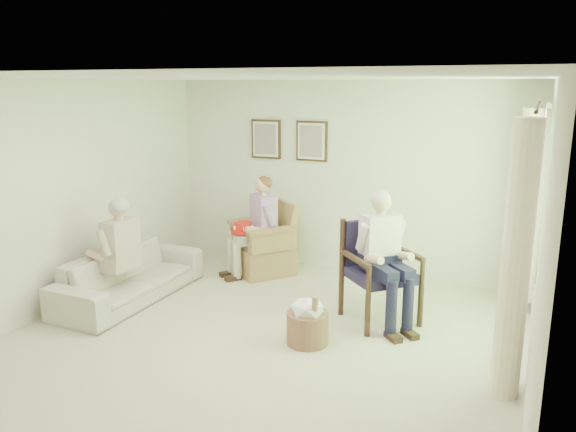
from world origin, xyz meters
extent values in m
plane|color=beige|center=(0.00, 0.00, 0.00)|extent=(5.50, 5.50, 0.00)
cube|color=silver|center=(0.00, 2.75, 1.30)|extent=(5.00, 0.04, 2.60)
cube|color=silver|center=(-2.50, 0.00, 1.30)|extent=(0.04, 5.50, 2.60)
cube|color=silver|center=(2.50, 0.00, 1.30)|extent=(0.04, 5.50, 2.60)
cube|color=white|center=(0.00, 0.00, 2.60)|extent=(5.00, 5.50, 0.02)
cube|color=#2D6B23|center=(2.47, 1.20, 1.55)|extent=(0.02, 1.40, 1.50)
cube|color=white|center=(2.46, 1.20, 2.33)|extent=(0.04, 1.52, 0.06)
cube|color=white|center=(2.46, 1.20, 0.77)|extent=(0.04, 1.52, 0.06)
cylinder|color=#382114|center=(2.37, 1.20, 2.35)|extent=(0.03, 2.50, 0.03)
cylinder|color=beige|center=(2.33, 0.22, 1.15)|extent=(0.34, 0.34, 2.30)
cylinder|color=beige|center=(2.33, 2.18, 1.15)|extent=(0.34, 0.34, 2.30)
cube|color=#382114|center=(-1.15, 2.72, 1.78)|extent=(0.45, 0.03, 0.55)
cube|color=silver|center=(-1.15, 2.70, 1.78)|extent=(0.39, 0.01, 0.49)
cube|color=tan|center=(-1.15, 2.69, 1.78)|extent=(0.33, 0.01, 0.43)
cube|color=#382114|center=(-0.45, 2.72, 1.78)|extent=(0.45, 0.03, 0.55)
cube|color=silver|center=(-0.45, 2.70, 1.78)|extent=(0.39, 0.01, 0.49)
cube|color=tan|center=(-0.45, 2.69, 1.78)|extent=(0.33, 0.01, 0.43)
cube|color=tan|center=(-0.93, 2.15, 0.19)|extent=(0.73, 0.71, 0.38)
cube|color=beige|center=(-0.93, 2.12, 0.43)|extent=(0.56, 0.55, 0.09)
cube|color=tan|center=(-0.93, 2.45, 0.69)|extent=(0.67, 0.21, 0.57)
cube|color=tan|center=(-1.27, 2.15, 0.53)|extent=(0.09, 0.65, 0.27)
cube|color=tan|center=(-0.60, 2.15, 0.53)|extent=(0.09, 0.65, 0.27)
cylinder|color=black|center=(0.65, 0.92, 0.24)|extent=(0.06, 0.06, 0.47)
cylinder|color=black|center=(1.29, 0.92, 0.24)|extent=(0.06, 0.06, 0.47)
cylinder|color=black|center=(0.65, 1.52, 0.24)|extent=(0.06, 0.06, 0.47)
cylinder|color=black|center=(1.29, 1.52, 0.24)|extent=(0.06, 0.06, 0.47)
cube|color=#1F1836|center=(0.97, 1.22, 0.52)|extent=(0.62, 0.60, 0.11)
cube|color=#1F1836|center=(0.97, 1.51, 0.81)|extent=(0.58, 0.07, 0.54)
imported|color=beige|center=(-1.95, 0.61, 0.29)|extent=(2.01, 0.79, 0.59)
cube|color=beige|center=(-0.93, 2.12, 0.58)|extent=(0.40, 0.26, 0.16)
cube|color=#C292CE|center=(-0.93, 2.14, 0.86)|extent=(0.39, 0.24, 0.46)
sphere|color=#DDAD8E|center=(-0.93, 2.13, 1.23)|extent=(0.21, 0.21, 0.21)
ellipsoid|color=brown|center=(-0.93, 2.16, 1.26)|extent=(0.22, 0.22, 0.18)
cube|color=beige|center=(-1.03, 1.90, 0.53)|extent=(0.14, 0.44, 0.13)
cube|color=beige|center=(-0.83, 1.90, 0.53)|extent=(0.14, 0.44, 0.13)
cylinder|color=beige|center=(-1.03, 1.70, 0.27)|extent=(0.12, 0.12, 0.48)
cylinder|color=beige|center=(-0.83, 1.70, 0.27)|extent=(0.12, 0.12, 0.48)
cube|color=#1A1734|center=(0.97, 1.22, 0.69)|extent=(0.40, 0.26, 0.16)
cube|color=silver|center=(0.97, 1.24, 0.97)|extent=(0.39, 0.24, 0.46)
sphere|color=#DDAD8E|center=(0.97, 1.23, 1.34)|extent=(0.21, 0.21, 0.21)
ellipsoid|color=#B7B2AD|center=(0.97, 1.25, 1.36)|extent=(0.22, 0.22, 0.18)
cube|color=#1A1734|center=(0.87, 1.00, 0.64)|extent=(0.14, 0.44, 0.13)
cube|color=#1A1734|center=(1.07, 1.00, 0.64)|extent=(0.14, 0.44, 0.13)
cylinder|color=#1A1734|center=(0.87, 0.80, 0.32)|extent=(0.12, 0.12, 0.59)
cylinder|color=#1A1734|center=(1.07, 0.80, 0.32)|extent=(0.12, 0.12, 0.59)
cube|color=#C2B09C|center=(-1.95, 0.47, 0.52)|extent=(0.42, 0.26, 0.16)
cube|color=#B9A790|center=(-1.95, 0.49, 0.80)|extent=(0.41, 0.24, 0.46)
sphere|color=#DDAD8E|center=(-1.95, 0.48, 1.17)|extent=(0.21, 0.21, 0.21)
ellipsoid|color=#B7B2AD|center=(-1.95, 0.50, 1.19)|extent=(0.22, 0.22, 0.18)
cube|color=#C2B09C|center=(-2.05, 0.25, 0.47)|extent=(0.14, 0.44, 0.13)
cube|color=#C2B09C|center=(-1.85, 0.25, 0.47)|extent=(0.14, 0.44, 0.13)
cylinder|color=#C2B09C|center=(-2.05, 0.05, 0.24)|extent=(0.12, 0.12, 0.42)
cylinder|color=#C2B09C|center=(-1.85, 0.05, 0.24)|extent=(0.12, 0.12, 0.42)
cylinder|color=red|center=(-1.09, 1.90, 0.63)|extent=(0.34, 0.34, 0.04)
cylinder|color=red|center=(-1.09, 1.90, 0.69)|extent=(0.24, 0.24, 0.12)
cube|color=white|center=(-0.97, 1.90, 0.69)|extent=(0.04, 0.01, 0.05)
cube|color=white|center=(-1.03, 2.01, 0.69)|extent=(0.03, 0.04, 0.05)
cube|color=white|center=(-1.16, 2.01, 0.69)|extent=(0.03, 0.04, 0.05)
cube|color=white|center=(-1.22, 1.90, 0.69)|extent=(0.04, 0.01, 0.05)
cube|color=white|center=(-1.16, 1.79, 0.69)|extent=(0.03, 0.04, 0.05)
cube|color=white|center=(-1.03, 1.79, 0.69)|extent=(0.03, 0.04, 0.05)
cylinder|color=tan|center=(0.46, 0.38, 0.16)|extent=(0.44, 0.44, 0.33)
ellipsoid|color=white|center=(0.46, 0.38, 0.38)|extent=(0.38, 0.38, 0.23)
cylinder|color=#A57F56|center=(0.56, 0.33, 0.38)|extent=(0.17, 0.30, 0.49)
camera|label=1|loc=(2.42, -4.45, 2.55)|focal=35.00mm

